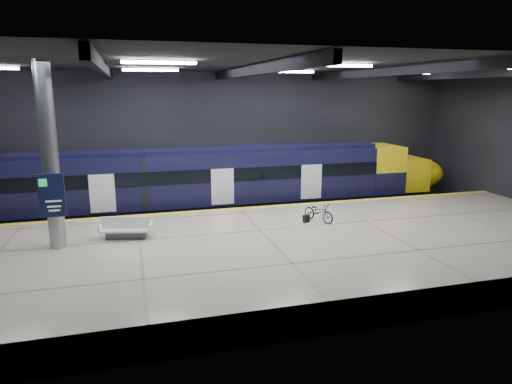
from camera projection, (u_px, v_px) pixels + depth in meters
name	position (u px, v px, depth m)	size (l,w,h in m)	color
ground	(254.00, 247.00, 20.64)	(30.00, 30.00, 0.00)	black
room_shell	(254.00, 119.00, 19.40)	(30.10, 16.10, 8.05)	black
platform	(271.00, 254.00, 18.17)	(30.00, 11.00, 1.10)	beige
safety_strip	(240.00, 209.00, 22.99)	(30.00, 0.40, 0.01)	yellow
rails	(229.00, 214.00, 25.79)	(30.00, 1.52, 0.16)	gray
train	(196.00, 182.00, 24.89)	(29.40, 2.84, 3.79)	black
bench	(127.00, 231.00, 18.34)	(2.15, 1.25, 0.89)	#595B60
bicycle	(319.00, 212.00, 20.67)	(0.59, 1.68, 0.88)	#99999E
pannier_bag	(306.00, 219.00, 20.57)	(0.30, 0.18, 0.35)	black
info_column	(50.00, 159.00, 16.61)	(0.90, 0.78, 6.90)	#9EA0A5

